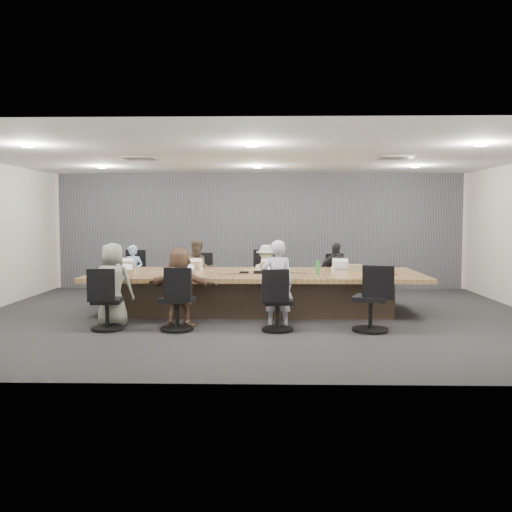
{
  "coord_description": "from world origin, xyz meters",
  "views": [
    {
      "loc": [
        0.24,
        -9.92,
        1.79
      ],
      "look_at": [
        0.0,
        0.4,
        1.05
      ],
      "focal_mm": 40.0,
      "sensor_mm": 36.0,
      "label": 1
    }
  ],
  "objects_px": {
    "snack_packet": "(390,273)",
    "stapler": "(258,272)",
    "chair_6": "(277,307)",
    "laptop_2": "(267,268)",
    "laptop_6": "(277,277)",
    "person_1": "(199,270)",
    "laptop_1": "(195,268)",
    "laptop_4": "(122,276)",
    "person_0": "(133,273)",
    "person_5": "(180,287)",
    "chair_3": "(333,282)",
    "chair_7": "(371,304)",
    "person_4": "(113,284)",
    "chair_4": "(107,306)",
    "canvas_bag": "(355,268)",
    "chair_5": "(177,305)",
    "bottle_green_left": "(119,263)",
    "laptop_3": "(339,268)",
    "chair_0": "(137,278)",
    "person_6": "(277,283)",
    "person_2": "(267,273)",
    "conference_table": "(256,291)",
    "mug_brown": "(112,269)",
    "chair_2": "(267,278)",
    "laptop_0": "(126,268)",
    "chair_1": "(201,281)",
    "laptop_5": "(185,276)",
    "person_3": "(335,272)",
    "bottle_green_right": "(317,268)"
  },
  "relations": [
    {
      "from": "chair_2",
      "to": "laptop_5",
      "type": "relative_size",
      "value": 3.07
    },
    {
      "from": "chair_4",
      "to": "canvas_bag",
      "type": "distance_m",
      "value": 4.54
    },
    {
      "from": "laptop_1",
      "to": "laptop_2",
      "type": "height_order",
      "value": "same"
    },
    {
      "from": "chair_4",
      "to": "mug_brown",
      "type": "relative_size",
      "value": 6.71
    },
    {
      "from": "bottle_green_left",
      "to": "person_0",
      "type": "bearing_deg",
      "value": 86.98
    },
    {
      "from": "chair_0",
      "to": "person_2",
      "type": "relative_size",
      "value": 0.74
    },
    {
      "from": "chair_1",
      "to": "chair_3",
      "type": "relative_size",
      "value": 1.03
    },
    {
      "from": "chair_3",
      "to": "chair_7",
      "type": "relative_size",
      "value": 0.84
    },
    {
      "from": "chair_6",
      "to": "chair_1",
      "type": "bearing_deg",
      "value": 105.78
    },
    {
      "from": "mug_brown",
      "to": "chair_3",
      "type": "bearing_deg",
      "value": 22.8
    },
    {
      "from": "chair_0",
      "to": "chair_5",
      "type": "height_order",
      "value": "chair_0"
    },
    {
      "from": "person_3",
      "to": "bottle_green_right",
      "type": "relative_size",
      "value": 4.63
    },
    {
      "from": "chair_0",
      "to": "chair_4",
      "type": "xyz_separation_m",
      "value": [
        0.32,
        -3.4,
        -0.05
      ]
    },
    {
      "from": "snack_packet",
      "to": "stapler",
      "type": "bearing_deg",
      "value": 177.94
    },
    {
      "from": "mug_brown",
      "to": "canvas_bag",
      "type": "height_order",
      "value": "canvas_bag"
    },
    {
      "from": "chair_7",
      "to": "laptop_5",
      "type": "xyz_separation_m",
      "value": [
        -2.99,
        0.9,
        0.32
      ]
    },
    {
      "from": "chair_2",
      "to": "canvas_bag",
      "type": "height_order",
      "value": "chair_2"
    },
    {
      "from": "laptop_4",
      "to": "laptop_6",
      "type": "relative_size",
      "value": 1.21
    },
    {
      "from": "laptop_4",
      "to": "laptop_2",
      "type": "bearing_deg",
      "value": 34.06
    },
    {
      "from": "person_4",
      "to": "laptop_4",
      "type": "bearing_deg",
      "value": -85.19
    },
    {
      "from": "laptop_0",
      "to": "person_4",
      "type": "height_order",
      "value": "person_4"
    },
    {
      "from": "person_0",
      "to": "laptop_1",
      "type": "height_order",
      "value": "person_0"
    },
    {
      "from": "chair_2",
      "to": "snack_packet",
      "type": "xyz_separation_m",
      "value": [
        2.2,
        -2.02,
        0.32
      ]
    },
    {
      "from": "person_5",
      "to": "laptop_6",
      "type": "relative_size",
      "value": 4.47
    },
    {
      "from": "chair_5",
      "to": "bottle_green_left",
      "type": "xyz_separation_m",
      "value": [
        -1.46,
        2.15,
        0.47
      ]
    },
    {
      "from": "laptop_2",
      "to": "person_1",
      "type": "bearing_deg",
      "value": -9.57
    },
    {
      "from": "chair_5",
      "to": "chair_3",
      "type": "bearing_deg",
      "value": 63.56
    },
    {
      "from": "chair_6",
      "to": "laptop_2",
      "type": "relative_size",
      "value": 2.61
    },
    {
      "from": "person_1",
      "to": "laptop_6",
      "type": "distance_m",
      "value": 2.68
    },
    {
      "from": "chair_0",
      "to": "chair_7",
      "type": "height_order",
      "value": "chair_0"
    },
    {
      "from": "person_2",
      "to": "laptop_2",
      "type": "bearing_deg",
      "value": -77.04
    },
    {
      "from": "stapler",
      "to": "snack_packet",
      "type": "bearing_deg",
      "value": -3.73
    },
    {
      "from": "person_1",
      "to": "laptop_1",
      "type": "xyz_separation_m",
      "value": [
        0.0,
        -0.55,
        0.11
      ]
    },
    {
      "from": "conference_table",
      "to": "person_2",
      "type": "xyz_separation_m",
      "value": [
        0.19,
        1.35,
        0.19
      ]
    },
    {
      "from": "chair_0",
      "to": "stapler",
      "type": "xyz_separation_m",
      "value": [
        2.65,
        -1.93,
        0.34
      ]
    },
    {
      "from": "chair_0",
      "to": "person_6",
      "type": "xyz_separation_m",
      "value": [
        2.97,
        -3.05,
        0.27
      ]
    },
    {
      "from": "conference_table",
      "to": "laptop_4",
      "type": "height_order",
      "value": "laptop_4"
    },
    {
      "from": "person_0",
      "to": "laptop_6",
      "type": "bearing_deg",
      "value": -26.58
    },
    {
      "from": "laptop_4",
      "to": "mug_brown",
      "type": "height_order",
      "value": "mug_brown"
    },
    {
      "from": "stapler",
      "to": "conference_table",
      "type": "bearing_deg",
      "value": 98.66
    },
    {
      "from": "laptop_1",
      "to": "laptop_3",
      "type": "xyz_separation_m",
      "value": [
        2.84,
        0.0,
        0.0
      ]
    },
    {
      "from": "chair_3",
      "to": "laptop_1",
      "type": "bearing_deg",
      "value": 5.59
    },
    {
      "from": "chair_7",
      "to": "laptop_4",
      "type": "xyz_separation_m",
      "value": [
        -4.08,
        0.9,
        0.32
      ]
    },
    {
      "from": "chair_6",
      "to": "laptop_6",
      "type": "distance_m",
      "value": 0.97
    },
    {
      "from": "laptop_0",
      "to": "laptop_2",
      "type": "bearing_deg",
      "value": -166.55
    },
    {
      "from": "chair_2",
      "to": "stapler",
      "type": "relative_size",
      "value": 5.66
    },
    {
      "from": "chair_2",
      "to": "laptop_3",
      "type": "relative_size",
      "value": 2.83
    },
    {
      "from": "person_1",
      "to": "laptop_1",
      "type": "distance_m",
      "value": 0.56
    },
    {
      "from": "laptop_1",
      "to": "person_4",
      "type": "xyz_separation_m",
      "value": [
        -1.05,
        -2.15,
        -0.07
      ]
    },
    {
      "from": "person_1",
      "to": "laptop_0",
      "type": "bearing_deg",
      "value": -171.02
    }
  ]
}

